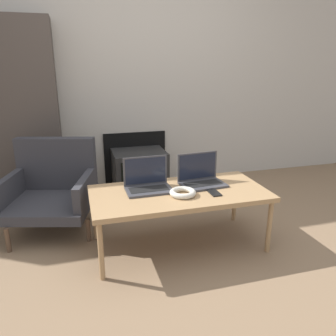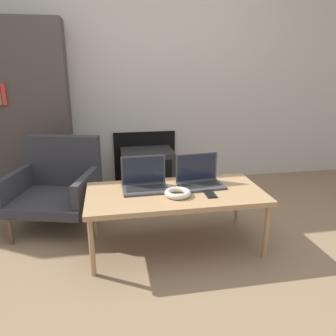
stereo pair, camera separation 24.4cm
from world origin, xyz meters
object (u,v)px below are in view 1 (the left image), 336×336
headphones (183,193)px  phone (214,193)px  laptop_right (201,177)px  tv (139,171)px  armchair (52,186)px  laptop_left (148,182)px

headphones → phone: headphones is taller
laptop_right → tv: laptop_right is taller
armchair → laptop_right: bearing=-9.1°
phone → laptop_left: bearing=154.0°
laptop_right → tv: bearing=98.2°
phone → tv: 1.40m
headphones → phone: (0.23, -0.03, -0.02)m
headphones → armchair: (-0.93, 0.71, -0.11)m
laptop_right → headphones: size_ratio=1.87×
laptop_right → headphones: bearing=-142.6°
laptop_right → phone: size_ratio=2.78×
laptop_right → headphones: (-0.20, -0.19, -0.03)m
laptop_left → laptop_right: bearing=-0.9°
headphones → armchair: bearing=142.7°
laptop_left → headphones: laptop_left is taller
headphones → tv: bearing=92.7°
tv → armchair: armchair is taller
laptop_left → tv: bearing=81.3°
phone → tv: bearing=102.0°
tv → laptop_left: bearing=-97.8°
phone → armchair: armchair is taller
headphones → tv: (-0.06, 1.33, -0.24)m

